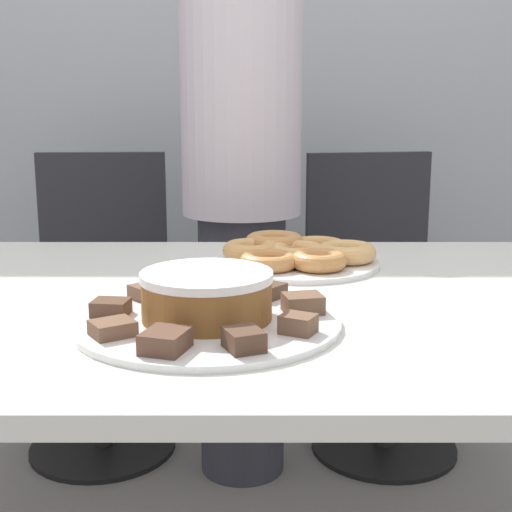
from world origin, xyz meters
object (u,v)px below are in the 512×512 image
Objects in this scene: plate_cake at (204,322)px; office_chair_left at (97,311)px; person_standing at (238,193)px; plate_donuts at (294,263)px; office_chair_right at (378,311)px; frosted_cake at (204,295)px.

office_chair_left is at bearing 110.10° from plate_cake.
person_standing is 0.56m from plate_donuts.
office_chair_left is (-0.43, 0.17, -0.38)m from person_standing.
office_chair_right is (0.42, 0.17, -0.38)m from person_standing.
person_standing is 0.59m from office_chair_right.
plate_cake is at bearing -111.21° from plate_donuts.
person_standing is at bearing 88.10° from frosted_cake.
plate_cake is at bearing -73.70° from office_chair_left.
person_standing reaches higher than frosted_cake.
plate_cake is (-0.45, -1.10, 0.31)m from office_chair_right.
person_standing reaches higher than office_chair_left.
person_standing reaches higher than office_chair_right.
office_chair_right is 1.23m from plate_cake.
plate_cake is 1.19× the size of plate_donuts.
plate_donuts is (-0.30, -0.71, 0.31)m from office_chair_right.
plate_cake and plate_donuts have the same top height.
office_chair_left is at bearing 158.20° from person_standing.
office_chair_left is 1.22m from frosted_cake.
frosted_cake reaches higher than plate_cake.
office_chair_left is 2.77× the size of plate_donuts.
frosted_cake is (0.40, -1.10, 0.35)m from office_chair_left.
person_standing is 1.71× the size of office_chair_left.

